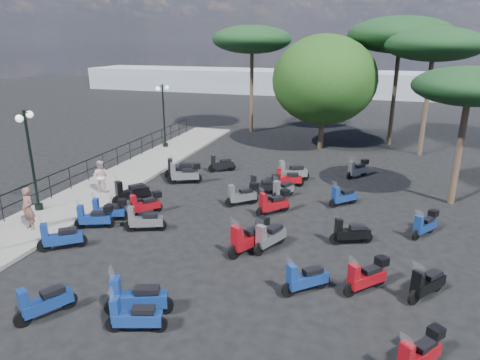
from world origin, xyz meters
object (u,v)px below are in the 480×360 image
(scooter_24, at_px, (419,354))
(scooter_29, at_px, (358,169))
(scooter_9, at_px, (144,221))
(scooter_21, at_px, (350,233))
(scooter_16, at_px, (264,185))
(pedestrian_far, at_px, (101,176))
(scooter_1, at_px, (60,238))
(scooter_3, at_px, (131,193))
(scooter_15, at_px, (274,203))
(pine_1, at_px, (434,45))
(pine_3, at_px, (470,87))
(pine_0, at_px, (401,35))
(pine_2, at_px, (252,40))
(scooter_5, at_px, (180,169))
(lamp_post_2, at_px, (164,112))
(woman, at_px, (28,209))
(scooter_27, at_px, (425,225))
(scooter_14, at_px, (249,238))
(scooter_17, at_px, (291,173))
(scooter_10, at_px, (242,195))
(scooter_7, at_px, (44,303))
(scooter_25, at_px, (366,277))
(lamp_post_1, at_px, (31,154))
(scooter_6, at_px, (137,298))
(scooter_8, at_px, (145,204))
(scooter_2, at_px, (95,217))
(scooter_20, at_px, (270,237))
(broadleaf_tree, at_px, (324,80))
(scooter_30, at_px, (109,210))
(scooter_28, at_px, (343,197))
(scooter_22, at_px, (283,190))
(scooter_26, at_px, (426,284))
(scooter_11, at_px, (221,164))
(scooter_19, at_px, (305,279))

(scooter_24, distance_m, scooter_29, 14.36)
(scooter_9, height_order, scooter_21, scooter_9)
(scooter_21, bearing_deg, scooter_29, -22.33)
(scooter_16, bearing_deg, pedestrian_far, 77.87)
(scooter_1, xyz_separation_m, scooter_3, (0.01, 4.68, 0.05))
(scooter_15, bearing_deg, pine_1, -76.22)
(scooter_16, bearing_deg, pine_3, -109.07)
(pine_0, relative_size, pine_2, 1.05)
(scooter_5, xyz_separation_m, pine_1, (12.63, 9.11, 6.31))
(lamp_post_2, height_order, woman, lamp_post_2)
(scooter_15, xyz_separation_m, scooter_27, (5.96, -0.34, -0.05))
(pine_2, bearing_deg, scooter_27, -54.82)
(scooter_14, distance_m, scooter_17, 8.11)
(scooter_16, bearing_deg, scooter_10, 130.59)
(scooter_7, bearing_deg, pine_1, -87.84)
(scooter_24, relative_size, scooter_25, 1.02)
(lamp_post_1, height_order, scooter_6, lamp_post_1)
(scooter_14, distance_m, pine_3, 11.44)
(scooter_8, bearing_deg, scooter_25, -159.44)
(woman, height_order, scooter_2, woman)
(scooter_15, relative_size, scooter_20, 0.82)
(scooter_17, bearing_deg, scooter_10, 129.18)
(pine_3, bearing_deg, broadleaf_tree, 129.75)
(lamp_post_2, bearing_deg, scooter_2, -65.07)
(lamp_post_1, bearing_deg, scooter_1, -58.94)
(scooter_2, relative_size, scooter_30, 1.00)
(woman, height_order, scooter_28, woman)
(scooter_24, xyz_separation_m, broadleaf_tree, (-4.81, 20.09, 4.12))
(scooter_22, bearing_deg, scooter_17, -60.67)
(scooter_26, distance_m, scooter_28, 7.23)
(woman, relative_size, scooter_28, 1.34)
(scooter_25, bearing_deg, lamp_post_2, -1.82)
(scooter_17, relative_size, scooter_27, 1.26)
(lamp_post_1, distance_m, scooter_8, 5.12)
(scooter_15, relative_size, scooter_24, 1.02)
(scooter_11, bearing_deg, scooter_27, -152.05)
(scooter_26, xyz_separation_m, scooter_29, (-2.48, 11.05, 0.01))
(scooter_25, bearing_deg, scooter_24, 156.00)
(scooter_25, xyz_separation_m, scooter_29, (-0.82, 11.21, -0.03))
(scooter_19, relative_size, pine_0, 0.15)
(scooter_14, bearing_deg, scooter_22, -60.87)
(lamp_post_2, xyz_separation_m, scooter_1, (3.23, -14.41, -2.07))
(scooter_29, distance_m, scooter_30, 13.04)
(scooter_26, bearing_deg, scooter_16, -8.85)
(scooter_21, distance_m, scooter_22, 5.11)
(scooter_9, relative_size, scooter_28, 1.27)
(lamp_post_1, distance_m, scooter_17, 12.27)
(scooter_29, bearing_deg, pine_2, -9.88)
(scooter_15, bearing_deg, scooter_27, -141.02)
(scooter_6, relative_size, broadleaf_tree, 0.24)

